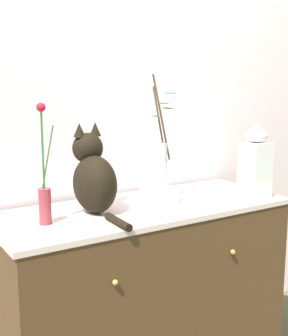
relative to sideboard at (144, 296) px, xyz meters
The scene contains 7 objects.
wall_back 0.92m from the sideboard, 90.00° to the left, with size 4.40×0.08×2.60m, color silver.
sideboard is the anchor object (origin of this frame).
cat_sitting 0.66m from the sideboard, behind, with size 0.19×0.46×0.39m.
vase_slim_green 0.76m from the sideboard, behind, with size 0.07×0.05×0.49m.
bowl_porcelain 0.50m from the sideboard, 12.92° to the left, with size 0.19×0.19×0.07m, color white.
vase_glass_clear 0.66m from the sideboard, 11.20° to the left, with size 0.14×0.14×0.54m.
jar_lidded_porcelain 0.84m from the sideboard, 16.24° to the right, with size 0.12×0.12×0.37m.
Camera 1 is at (-1.11, -1.77, 1.48)m, focal length 49.43 mm.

